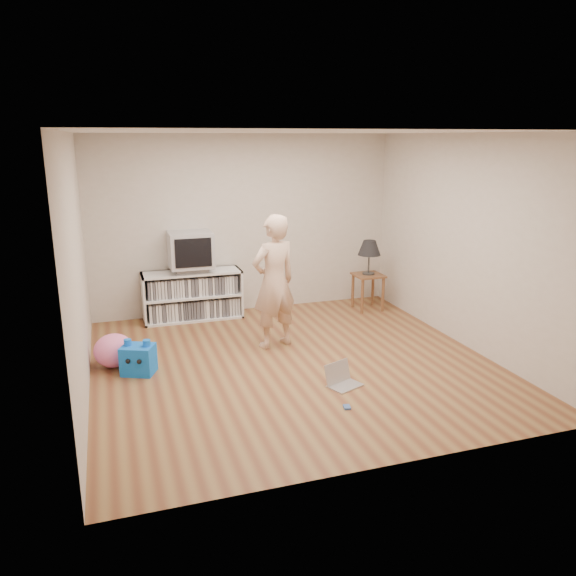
# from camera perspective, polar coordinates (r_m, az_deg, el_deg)

# --- Properties ---
(ground) EXTENTS (4.50, 4.50, 0.00)m
(ground) POSITION_cam_1_polar(r_m,az_deg,el_deg) (6.60, 0.50, -7.60)
(ground) COLOR brown
(ground) RESTS_ON ground
(walls) EXTENTS (4.52, 4.52, 2.60)m
(walls) POSITION_cam_1_polar(r_m,az_deg,el_deg) (6.22, 0.53, 3.52)
(walls) COLOR beige
(walls) RESTS_ON ground
(ceiling) EXTENTS (4.50, 4.50, 0.01)m
(ceiling) POSITION_cam_1_polar(r_m,az_deg,el_deg) (6.09, 0.56, 15.59)
(ceiling) COLOR white
(ceiling) RESTS_ON walls
(media_unit) EXTENTS (1.40, 0.45, 0.70)m
(media_unit) POSITION_cam_1_polar(r_m,az_deg,el_deg) (8.19, -9.69, -0.70)
(media_unit) COLOR white
(media_unit) RESTS_ON ground
(dvd_deck) EXTENTS (0.45, 0.35, 0.07)m
(dvd_deck) POSITION_cam_1_polar(r_m,az_deg,el_deg) (8.08, -9.79, 1.90)
(dvd_deck) COLOR gray
(dvd_deck) RESTS_ON media_unit
(crt_tv) EXTENTS (0.60, 0.53, 0.50)m
(crt_tv) POSITION_cam_1_polar(r_m,az_deg,el_deg) (8.01, -9.88, 3.88)
(crt_tv) COLOR #A9A9AF
(crt_tv) RESTS_ON dvd_deck
(side_table) EXTENTS (0.42, 0.42, 0.55)m
(side_table) POSITION_cam_1_polar(r_m,az_deg,el_deg) (8.56, 8.13, 0.53)
(side_table) COLOR brown
(side_table) RESTS_ON ground
(table_lamp) EXTENTS (0.34, 0.34, 0.52)m
(table_lamp) POSITION_cam_1_polar(r_m,az_deg,el_deg) (8.45, 8.26, 3.98)
(table_lamp) COLOR #333333
(table_lamp) RESTS_ON side_table
(person) EXTENTS (0.70, 0.56, 1.66)m
(person) POSITION_cam_1_polar(r_m,az_deg,el_deg) (6.87, -1.43, 0.62)
(person) COLOR beige
(person) RESTS_ON ground
(laptop) EXTENTS (0.42, 0.38, 0.23)m
(laptop) POSITION_cam_1_polar(r_m,az_deg,el_deg) (6.05, 5.44, -9.20)
(laptop) COLOR silver
(laptop) RESTS_ON ground
(playing_cards) EXTENTS (0.08, 0.10, 0.02)m
(playing_cards) POSITION_cam_1_polar(r_m,az_deg,el_deg) (5.60, 6.00, -11.94)
(playing_cards) COLOR #3E61A6
(playing_cards) RESTS_ON ground
(plush_blue) EXTENTS (0.42, 0.39, 0.40)m
(plush_blue) POSITION_cam_1_polar(r_m,az_deg,el_deg) (6.48, -14.97, -6.99)
(plush_blue) COLOR blue
(plush_blue) RESTS_ON ground
(plush_pink) EXTENTS (0.58, 0.58, 0.38)m
(plush_pink) POSITION_cam_1_polar(r_m,az_deg,el_deg) (6.74, -17.27, -6.08)
(plush_pink) COLOR pink
(plush_pink) RESTS_ON ground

